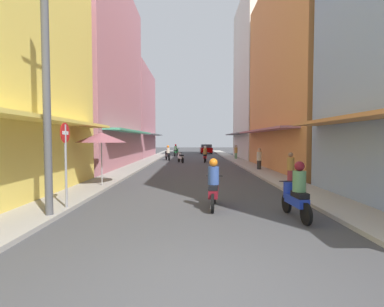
% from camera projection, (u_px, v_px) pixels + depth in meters
% --- Properties ---
extents(ground_plane, '(112.03, 112.03, 0.00)m').
position_uv_depth(ground_plane, '(192.00, 164.00, 25.42)').
color(ground_plane, '#424244').
extents(sidewalk_left, '(1.62, 58.92, 0.12)m').
position_uv_depth(sidewalk_left, '(141.00, 163.00, 25.41)').
color(sidewalk_left, '#9E9991').
rests_on(sidewalk_left, ground).
extents(sidewalk_right, '(1.62, 58.92, 0.12)m').
position_uv_depth(sidewalk_right, '(243.00, 163.00, 25.44)').
color(sidewalk_right, '#ADA89E').
rests_on(sidewalk_right, ground).
extents(building_left_mid, '(7.05, 13.76, 14.58)m').
position_uv_depth(building_left_mid, '(87.00, 75.00, 22.53)').
color(building_left_mid, '#B7727F').
rests_on(building_left_mid, ground).
extents(building_left_far, '(7.05, 10.98, 10.72)m').
position_uv_depth(building_left_far, '(124.00, 114.00, 35.29)').
color(building_left_far, '#B7727F').
rests_on(building_left_far, ground).
extents(building_right_mid, '(7.05, 13.46, 13.66)m').
position_uv_depth(building_right_mid, '(311.00, 73.00, 20.02)').
color(building_right_mid, '#D88C4C').
rests_on(building_right_mid, ground).
extents(building_right_far, '(7.05, 10.35, 17.83)m').
position_uv_depth(building_right_far, '(266.00, 80.00, 32.18)').
color(building_right_far, silver).
rests_on(building_right_far, ground).
extents(motorbike_blue, '(0.55, 1.81, 1.58)m').
position_uv_depth(motorbike_blue, '(295.00, 193.00, 7.74)').
color(motorbike_blue, black).
rests_on(motorbike_blue, ground).
extents(motorbike_red, '(0.55, 1.81, 1.58)m').
position_uv_depth(motorbike_red, '(204.00, 155.00, 27.18)').
color(motorbike_red, black).
rests_on(motorbike_red, ground).
extents(motorbike_green, '(0.67, 1.77, 1.58)m').
position_uv_depth(motorbike_green, '(175.00, 151.00, 38.25)').
color(motorbike_green, black).
rests_on(motorbike_green, ground).
extents(motorbike_maroon, '(0.55, 1.81, 1.58)m').
position_uv_depth(motorbike_maroon, '(213.00, 186.00, 8.96)').
color(motorbike_maroon, black).
rests_on(motorbike_maroon, ground).
extents(motorbike_white, '(0.74, 1.74, 0.96)m').
position_uv_depth(motorbike_white, '(180.00, 157.00, 26.82)').
color(motorbike_white, black).
rests_on(motorbike_white, ground).
extents(motorbike_black, '(0.76, 1.74, 1.58)m').
position_uv_depth(motorbike_black, '(167.00, 154.00, 29.98)').
color(motorbike_black, black).
rests_on(motorbike_black, ground).
extents(parked_car, '(1.82, 4.12, 1.45)m').
position_uv_depth(parked_car, '(205.00, 149.00, 44.22)').
color(parked_car, '#8C0000').
rests_on(parked_car, ground).
extents(pedestrian_far, '(0.34, 0.34, 1.56)m').
position_uv_depth(pedestrian_far, '(289.00, 169.00, 13.50)').
color(pedestrian_far, '#99333F').
rests_on(pedestrian_far, ground).
extents(pedestrian_foreground, '(0.34, 0.34, 1.57)m').
position_uv_depth(pedestrian_foreground, '(258.00, 160.00, 19.69)').
color(pedestrian_foreground, '#262628').
rests_on(pedestrian_foreground, ground).
extents(pedestrian_crossing, '(0.34, 0.34, 1.59)m').
position_uv_depth(pedestrian_crossing, '(235.00, 152.00, 30.72)').
color(pedestrian_crossing, '#598C59').
rests_on(pedestrian_crossing, ground).
extents(vendor_umbrella, '(2.20, 2.20, 2.48)m').
position_uv_depth(vendor_umbrella, '(100.00, 137.00, 12.68)').
color(vendor_umbrella, '#99999E').
rests_on(vendor_umbrella, ground).
extents(utility_pole, '(0.20, 1.20, 7.66)m').
position_uv_depth(utility_pole, '(45.00, 73.00, 7.54)').
color(utility_pole, '#4C4C4F').
rests_on(utility_pole, ground).
extents(street_sign_no_entry, '(0.07, 0.60, 2.65)m').
position_uv_depth(street_sign_no_entry, '(64.00, 154.00, 8.48)').
color(street_sign_no_entry, gray).
rests_on(street_sign_no_entry, ground).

